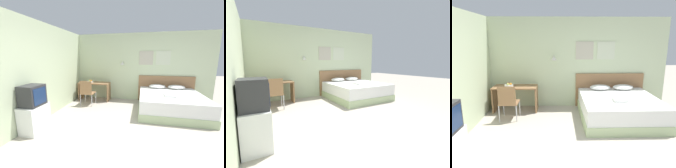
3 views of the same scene
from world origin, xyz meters
The scene contains 10 objects.
ground_plane centered at (0.00, 0.00, 0.00)m, with size 24.00×24.00×0.00m, color #B2A899.
wall_back centered at (0.01, 3.00, 1.33)m, with size 5.65×0.31×2.65m.
bed centered at (1.13, 1.90, 0.29)m, with size 1.93×2.02×0.58m.
headboard centered at (1.13, 2.94, 0.51)m, with size 2.05×0.06×1.02m.
pillow_left centered at (0.79, 2.67, 0.66)m, with size 0.59×0.38×0.15m.
pillow_right centered at (1.46, 2.67, 0.66)m, with size 0.59×0.38×0.15m.
folded_towel_near_foot centered at (1.05, 1.60, 0.61)m, with size 0.31×0.33×0.06m.
desk centered at (-1.65, 2.60, 0.51)m, with size 1.23×0.56×0.72m.
desk_chair centered at (-1.70, 1.90, 0.52)m, with size 0.47×0.47×0.91m.
fruit_bowl centered at (-1.82, 2.58, 0.76)m, with size 0.24×0.24×0.11m.
Camera 3 is at (-0.42, -2.94, 2.08)m, focal length 32.00 mm.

